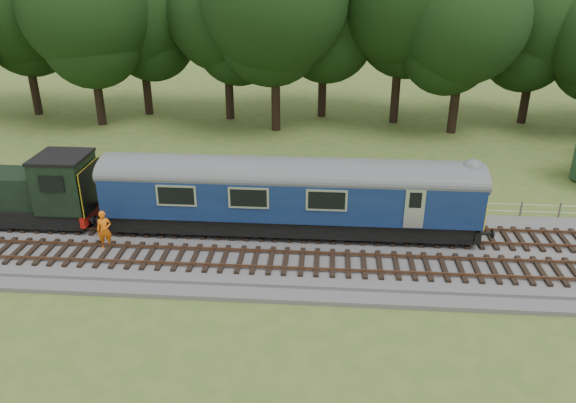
{
  "coord_description": "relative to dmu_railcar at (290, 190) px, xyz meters",
  "views": [
    {
      "loc": [
        -0.36,
        -23.46,
        13.25
      ],
      "look_at": [
        -2.25,
        1.4,
        2.0
      ],
      "focal_mm": 35.0,
      "sensor_mm": 36.0,
      "label": 1
    }
  ],
  "objects": [
    {
      "name": "ballast",
      "position": [
        2.16,
        -1.4,
        -2.43
      ],
      "size": [
        70.0,
        7.0,
        0.35
      ],
      "primitive_type": "cube",
      "color": "#4C4C4F",
      "rests_on": "ground"
    },
    {
      "name": "dmu_railcar",
      "position": [
        0.0,
        0.0,
        0.0
      ],
      "size": [
        18.05,
        2.86,
        3.88
      ],
      "color": "black",
      "rests_on": "ground"
    },
    {
      "name": "fence",
      "position": [
        2.16,
        3.1,
        -2.61
      ],
      "size": [
        64.0,
        0.12,
        1.0
      ],
      "primitive_type": null,
      "color": "#6B6054",
      "rests_on": "ground"
    },
    {
      "name": "worker",
      "position": [
        -8.53,
        -2.26,
        -1.33
      ],
      "size": [
        0.78,
        0.62,
        1.86
      ],
      "primitive_type": "imported",
      "rotation": [
        0.0,
        0.0,
        0.28
      ],
      "color": "orange",
      "rests_on": "ballast"
    },
    {
      "name": "ground",
      "position": [
        2.16,
        -1.4,
        -2.61
      ],
      "size": [
        120.0,
        120.0,
        0.0
      ],
      "primitive_type": "plane",
      "color": "#476625",
      "rests_on": "ground"
    },
    {
      "name": "tree_line",
      "position": [
        2.16,
        20.6,
        -2.61
      ],
      "size": [
        70.0,
        8.0,
        18.0
      ],
      "primitive_type": null,
      "color": "black",
      "rests_on": "ground"
    },
    {
      "name": "shunter_loco",
      "position": [
        -13.93,
        0.0,
        -0.63
      ],
      "size": [
        8.92,
        2.6,
        3.38
      ],
      "color": "black",
      "rests_on": "ground"
    },
    {
      "name": "track_south",
      "position": [
        2.16,
        -3.0,
        -2.19
      ],
      "size": [
        67.2,
        2.4,
        0.21
      ],
      "color": "black",
      "rests_on": "ballast"
    },
    {
      "name": "track_north",
      "position": [
        2.16,
        -0.0,
        -2.19
      ],
      "size": [
        67.2,
        2.4,
        0.21
      ],
      "color": "black",
      "rests_on": "ballast"
    }
  ]
}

